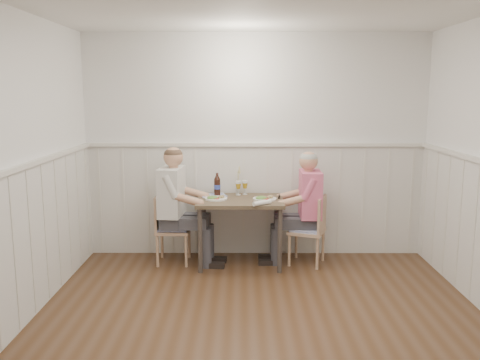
{
  "coord_description": "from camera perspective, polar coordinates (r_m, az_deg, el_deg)",
  "views": [
    {
      "loc": [
        -0.16,
        -3.7,
        1.92
      ],
      "look_at": [
        -0.18,
        1.64,
        1.0
      ],
      "focal_mm": 38.0,
      "sensor_mm": 36.0,
      "label": 1
    }
  ],
  "objects": [
    {
      "name": "man_in_pink",
      "position": [
        5.79,
        7.44,
        -4.04
      ],
      "size": [
        0.6,
        0.42,
        1.3
      ],
      "color": "#3F3F47",
      "rests_on": "ground"
    },
    {
      "name": "beer_bottle",
      "position": [
        5.85,
        -2.57,
        -0.61
      ],
      "size": [
        0.07,
        0.07,
        0.26
      ],
      "color": "black",
      "rests_on": "dining_table"
    },
    {
      "name": "grass_vase",
      "position": [
        5.94,
        -0.31,
        -0.09
      ],
      "size": [
        0.04,
        0.04,
        0.34
      ],
      "color": "silver",
      "rests_on": "dining_table"
    },
    {
      "name": "gingham_mat",
      "position": [
        5.86,
        -3.03,
        -1.72
      ],
      "size": [
        0.34,
        0.3,
        0.01
      ],
      "color": "#5363BD",
      "rests_on": "dining_table"
    },
    {
      "name": "chair_right",
      "position": [
        5.78,
        7.99,
        -5.31
      ],
      "size": [
        0.47,
        0.47,
        0.78
      ],
      "color": "tan",
      "rests_on": "ground"
    },
    {
      "name": "room_shell",
      "position": [
        3.72,
        2.72,
        3.56
      ],
      "size": [
        4.04,
        4.54,
        2.6
      ],
      "color": "white",
      "rests_on": "ground"
    },
    {
      "name": "wainscot",
      "position": [
        4.56,
        2.26,
        -5.91
      ],
      "size": [
        4.0,
        4.49,
        1.34
      ],
      "color": "silver",
      "rests_on": "ground"
    },
    {
      "name": "chair_left",
      "position": [
        5.83,
        -7.99,
        -5.14
      ],
      "size": [
        0.37,
        0.37,
        0.79
      ],
      "color": "tan",
      "rests_on": "ground"
    },
    {
      "name": "beer_glass_b",
      "position": [
        5.86,
        -0.19,
        -0.64
      ],
      "size": [
        0.07,
        0.07,
        0.16
      ],
      "color": "silver",
      "rests_on": "dining_table"
    },
    {
      "name": "plate_diner",
      "position": [
        5.64,
        -2.84,
        -2.0
      ],
      "size": [
        0.25,
        0.25,
        0.06
      ],
      "color": "white",
      "rests_on": "dining_table"
    },
    {
      "name": "rolled_napkin",
      "position": [
        5.36,
        2.48,
        -2.58
      ],
      "size": [
        0.21,
        0.17,
        0.05
      ],
      "color": "white",
      "rests_on": "dining_table"
    },
    {
      "name": "ground_plane",
      "position": [
        4.17,
        2.55,
        -17.66
      ],
      "size": [
        4.5,
        4.5,
        0.0
      ],
      "primitive_type": "plane",
      "color": "#4B2F1A"
    },
    {
      "name": "dining_table",
      "position": [
        5.68,
        0.01,
        -3.12
      ],
      "size": [
        0.95,
        0.7,
        0.75
      ],
      "color": "#4A392E",
      "rests_on": "ground"
    },
    {
      "name": "diner_cream",
      "position": [
        5.74,
        -7.24,
        -3.91
      ],
      "size": [
        0.65,
        0.45,
        1.36
      ],
      "color": "#3F3F47",
      "rests_on": "ground"
    },
    {
      "name": "plate_man",
      "position": [
        5.62,
        2.71,
        -2.02
      ],
      "size": [
        0.26,
        0.26,
        0.07
      ],
      "color": "white",
      "rests_on": "dining_table"
    },
    {
      "name": "beer_glass_a",
      "position": [
        5.89,
        0.56,
        -0.58
      ],
      "size": [
        0.07,
        0.07,
        0.16
      ],
      "color": "silver",
      "rests_on": "dining_table"
    }
  ]
}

